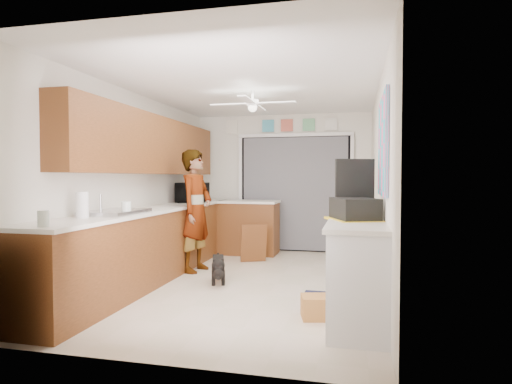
{
  "coord_description": "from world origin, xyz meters",
  "views": [
    {
      "loc": [
        1.32,
        -5.3,
        1.35
      ],
      "look_at": [
        0.0,
        0.4,
        1.15
      ],
      "focal_mm": 30.0,
      "sensor_mm": 36.0,
      "label": 1
    }
  ],
  "objects_px": {
    "paper_towel_roll": "(82,205)",
    "suitcase": "(355,209)",
    "microwave": "(193,192)",
    "man": "(196,211)",
    "dog": "(218,268)",
    "navy_crate": "(320,305)",
    "cardboard_box": "(320,307)"
  },
  "relations": [
    {
      "from": "paper_towel_roll",
      "to": "suitcase",
      "type": "distance_m",
      "value": 2.73
    },
    {
      "from": "paper_towel_roll",
      "to": "suitcase",
      "type": "relative_size",
      "value": 0.55
    },
    {
      "from": "microwave",
      "to": "man",
      "type": "bearing_deg",
      "value": -157.77
    },
    {
      "from": "microwave",
      "to": "dog",
      "type": "bearing_deg",
      "value": -149.83
    },
    {
      "from": "paper_towel_roll",
      "to": "suitcase",
      "type": "bearing_deg",
      "value": 10.33
    },
    {
      "from": "suitcase",
      "to": "dog",
      "type": "xyz_separation_m",
      "value": [
        -1.69,
        0.88,
        -0.85
      ]
    },
    {
      "from": "navy_crate",
      "to": "dog",
      "type": "distance_m",
      "value": 1.69
    },
    {
      "from": "suitcase",
      "to": "cardboard_box",
      "type": "relative_size",
      "value": 1.41
    },
    {
      "from": "microwave",
      "to": "cardboard_box",
      "type": "relative_size",
      "value": 1.7
    },
    {
      "from": "microwave",
      "to": "man",
      "type": "relative_size",
      "value": 0.33
    },
    {
      "from": "microwave",
      "to": "suitcase",
      "type": "height_order",
      "value": "microwave"
    },
    {
      "from": "suitcase",
      "to": "cardboard_box",
      "type": "distance_m",
      "value": 1.01
    },
    {
      "from": "navy_crate",
      "to": "dog",
      "type": "height_order",
      "value": "dog"
    },
    {
      "from": "suitcase",
      "to": "cardboard_box",
      "type": "height_order",
      "value": "suitcase"
    },
    {
      "from": "suitcase",
      "to": "navy_crate",
      "type": "distance_m",
      "value": 1.0
    },
    {
      "from": "suitcase",
      "to": "man",
      "type": "bearing_deg",
      "value": 124.9
    },
    {
      "from": "suitcase",
      "to": "navy_crate",
      "type": "height_order",
      "value": "suitcase"
    },
    {
      "from": "paper_towel_roll",
      "to": "cardboard_box",
      "type": "relative_size",
      "value": 0.77
    },
    {
      "from": "navy_crate",
      "to": "dog",
      "type": "relative_size",
      "value": 0.67
    },
    {
      "from": "microwave",
      "to": "navy_crate",
      "type": "bearing_deg",
      "value": -138.69
    },
    {
      "from": "microwave",
      "to": "suitcase",
      "type": "distance_m",
      "value": 3.48
    },
    {
      "from": "navy_crate",
      "to": "man",
      "type": "relative_size",
      "value": 0.19
    },
    {
      "from": "cardboard_box",
      "to": "dog",
      "type": "distance_m",
      "value": 1.75
    },
    {
      "from": "suitcase",
      "to": "dog",
      "type": "relative_size",
      "value": 1.0
    },
    {
      "from": "suitcase",
      "to": "dog",
      "type": "height_order",
      "value": "suitcase"
    },
    {
      "from": "suitcase",
      "to": "dog",
      "type": "bearing_deg",
      "value": 131.11
    },
    {
      "from": "navy_crate",
      "to": "suitcase",
      "type": "bearing_deg",
      "value": 16.54
    },
    {
      "from": "navy_crate",
      "to": "dog",
      "type": "xyz_separation_m",
      "value": [
        -1.37,
        0.97,
        0.09
      ]
    },
    {
      "from": "navy_crate",
      "to": "man",
      "type": "xyz_separation_m",
      "value": [
        -1.9,
        1.57,
        0.77
      ]
    },
    {
      "from": "paper_towel_roll",
      "to": "suitcase",
      "type": "height_order",
      "value": "paper_towel_roll"
    },
    {
      "from": "dog",
      "to": "man",
      "type": "bearing_deg",
      "value": 112.91
    },
    {
      "from": "dog",
      "to": "navy_crate",
      "type": "bearing_deg",
      "value": -53.85
    }
  ]
}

